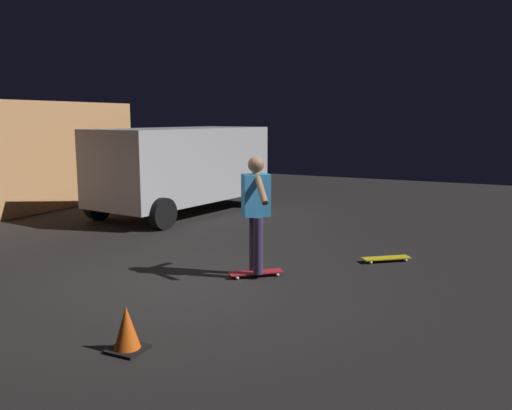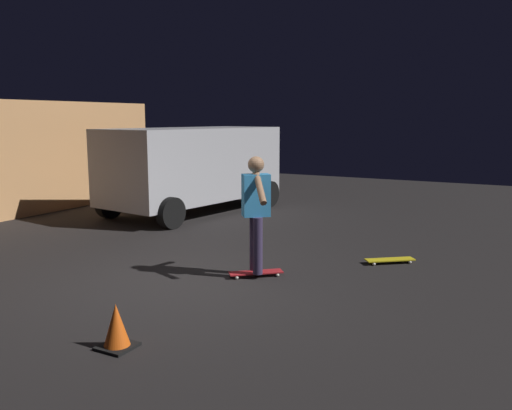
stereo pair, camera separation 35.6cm
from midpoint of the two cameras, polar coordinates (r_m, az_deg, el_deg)
The scene contains 6 objects.
ground_plane at distance 7.63m, azimuth -9.93°, elevation -8.24°, with size 28.00×28.00×0.00m, color black.
parked_van at distance 13.03m, azimuth -8.58°, elevation 4.25°, with size 4.82×2.76×2.03m.
skateboard_ridden at distance 7.84m, azimuth -1.31°, elevation -7.20°, with size 0.66×0.72×0.07m.
skateboard_spare at distance 8.82m, azimuth 12.50°, elevation -5.54°, with size 0.64×0.73×0.07m.
skater at distance 7.62m, azimuth -1.34°, elevation -0.10°, with size 0.80×0.71×1.67m.
traffic_cone at distance 5.61m, azimuth -15.36°, elevation -12.70°, with size 0.34×0.34×0.46m.
Camera 1 is at (-5.97, -4.13, 2.28)m, focal length 37.74 mm.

